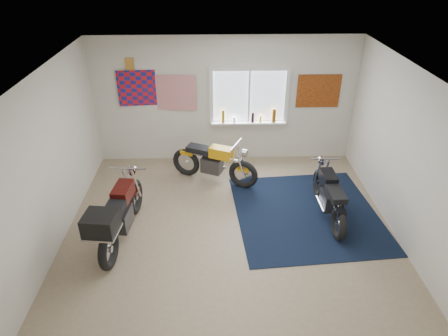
{
  "coord_description": "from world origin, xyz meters",
  "views": [
    {
      "loc": [
        -0.25,
        -5.46,
        4.3
      ],
      "look_at": [
        -0.08,
        0.4,
        0.93
      ],
      "focal_mm": 32.0,
      "sensor_mm": 36.0,
      "label": 1
    }
  ],
  "objects_px": {
    "navy_rug": "(306,213)",
    "maroon_tourer": "(118,216)",
    "yellow_triumph": "(214,163)",
    "black_chrome_bike": "(329,196)"
  },
  "relations": [
    {
      "from": "navy_rug",
      "to": "maroon_tourer",
      "type": "height_order",
      "value": "maroon_tourer"
    },
    {
      "from": "navy_rug",
      "to": "yellow_triumph",
      "type": "bearing_deg",
      "value": 144.81
    },
    {
      "from": "black_chrome_bike",
      "to": "maroon_tourer",
      "type": "height_order",
      "value": "maroon_tourer"
    },
    {
      "from": "yellow_triumph",
      "to": "black_chrome_bike",
      "type": "distance_m",
      "value": 2.36
    },
    {
      "from": "navy_rug",
      "to": "maroon_tourer",
      "type": "distance_m",
      "value": 3.29
    },
    {
      "from": "navy_rug",
      "to": "yellow_triumph",
      "type": "height_order",
      "value": "yellow_triumph"
    },
    {
      "from": "maroon_tourer",
      "to": "yellow_triumph",
      "type": "bearing_deg",
      "value": -32.25
    },
    {
      "from": "yellow_triumph",
      "to": "navy_rug",
      "type": "bearing_deg",
      "value": -10.92
    },
    {
      "from": "yellow_triumph",
      "to": "black_chrome_bike",
      "type": "height_order",
      "value": "yellow_triumph"
    },
    {
      "from": "black_chrome_bike",
      "to": "maroon_tourer",
      "type": "xyz_separation_m",
      "value": [
        -3.52,
        -0.64,
        0.13
      ]
    }
  ]
}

